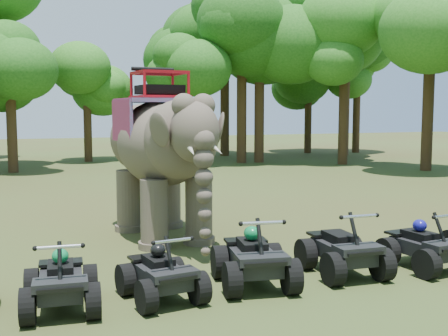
{
  "coord_description": "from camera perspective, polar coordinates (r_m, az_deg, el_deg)",
  "views": [
    {
      "loc": [
        -4.6,
        -10.77,
        3.24
      ],
      "look_at": [
        0.0,
        1.2,
        1.9
      ],
      "focal_mm": 45.0,
      "sensor_mm": 36.0,
      "label": 1
    }
  ],
  "objects": [
    {
      "name": "tree_35",
      "position": [
        42.42,
        8.56,
        6.49
      ],
      "size": [
        5.15,
        5.15,
        7.35
      ],
      "primitive_type": null,
      "color": "#195114",
      "rests_on": "ground"
    },
    {
      "name": "tree_34",
      "position": [
        34.19,
        1.81,
        8.83
      ],
      "size": [
        6.93,
        6.93,
        9.9
      ],
      "primitive_type": null,
      "color": "#195114",
      "rests_on": "ground"
    },
    {
      "name": "tree_1",
      "position": [
        32.02,
        -4.68,
        6.45
      ],
      "size": [
        4.92,
        4.92,
        7.03
      ],
      "primitive_type": null,
      "color": "#195114",
      "rests_on": "ground"
    },
    {
      "name": "ground",
      "position": [
        12.15,
        2.06,
        -9.5
      ],
      "size": [
        110.0,
        110.0,
        0.0
      ],
      "primitive_type": "plane",
      "color": "#47381E",
      "rests_on": "ground"
    },
    {
      "name": "atv_2",
      "position": [
        10.41,
        3.06,
        -8.34
      ],
      "size": [
        1.61,
        2.01,
        1.34
      ],
      "primitive_type": null,
      "rotation": [
        0.0,
        0.0,
        -0.17
      ],
      "color": "black",
      "rests_on": "ground"
    },
    {
      "name": "atv_1",
      "position": [
        9.75,
        -6.4,
        -9.87
      ],
      "size": [
        1.35,
        1.72,
        1.17
      ],
      "primitive_type": null,
      "rotation": [
        0.0,
        0.0,
        0.13
      ],
      "color": "black",
      "rests_on": "ground"
    },
    {
      "name": "atv_3",
      "position": [
        11.32,
        12.0,
        -7.35
      ],
      "size": [
        1.4,
        1.85,
        1.32
      ],
      "primitive_type": null,
      "rotation": [
        0.0,
        0.0,
        -0.06
      ],
      "color": "black",
      "rests_on": "ground"
    },
    {
      "name": "tree_2",
      "position": [
        34.53,
        3.62,
        8.73
      ],
      "size": [
        6.87,
        6.87,
        9.82
      ],
      "primitive_type": null,
      "color": "#195114",
      "rests_on": "ground"
    },
    {
      "name": "tree_30",
      "position": [
        43.46,
        13.34,
        6.88
      ],
      "size": [
        5.67,
        5.67,
        8.11
      ],
      "primitive_type": null,
      "color": "#195114",
      "rests_on": "ground"
    },
    {
      "name": "tree_27",
      "position": [
        40.73,
        12.24,
        9.01
      ],
      "size": [
        7.69,
        7.69,
        10.98
      ],
      "primitive_type": null,
      "color": "#195114",
      "rests_on": "ground"
    },
    {
      "name": "tree_4",
      "position": [
        31.66,
        20.1,
        8.25
      ],
      "size": [
        6.57,
        6.57,
        9.39
      ],
      "primitive_type": null,
      "color": "#195114",
      "rests_on": "ground"
    },
    {
      "name": "tree_3",
      "position": [
        33.91,
        12.1,
        7.9
      ],
      "size": [
        6.24,
        6.24,
        8.92
      ],
      "primitive_type": null,
      "color": "#195114",
      "rests_on": "ground"
    },
    {
      "name": "tree_29",
      "position": [
        40.02,
        -4.18,
        8.33
      ],
      "size": [
        6.85,
        6.85,
        9.79
      ],
      "primitive_type": null,
      "color": "#195114",
      "rests_on": "ground"
    },
    {
      "name": "atv_4",
      "position": [
        12.19,
        19.71,
        -6.83
      ],
      "size": [
        1.36,
        1.77,
        1.23
      ],
      "primitive_type": null,
      "rotation": [
        0.0,
        0.0,
        0.09
      ],
      "color": "black",
      "rests_on": "ground"
    },
    {
      "name": "atv_0",
      "position": [
        9.56,
        -16.27,
        -10.27
      ],
      "size": [
        1.34,
        1.74,
        1.21
      ],
      "primitive_type": null,
      "rotation": [
        0.0,
        0.0,
        -0.1
      ],
      "color": "black",
      "rests_on": "ground"
    },
    {
      "name": "elephant",
      "position": [
        14.22,
        -6.36,
        1.52
      ],
      "size": [
        2.63,
        5.27,
        4.29
      ],
      "primitive_type": null,
      "rotation": [
        0.0,
        0.0,
        0.08
      ],
      "color": "brown",
      "rests_on": "ground"
    },
    {
      "name": "tree_0",
      "position": [
        35.88,
        -13.72,
        5.85
      ],
      "size": [
        4.58,
        4.58,
        6.55
      ],
      "primitive_type": null,
      "color": "#195114",
      "rests_on": "ground"
    },
    {
      "name": "tree_25",
      "position": [
        30.79,
        -20.84,
        6.04
      ],
      "size": [
        4.88,
        4.88,
        6.98
      ],
      "primitive_type": null,
      "color": "#195114",
      "rests_on": "ground"
    },
    {
      "name": "tree_36",
      "position": [
        39.43,
        0.07,
        8.93
      ],
      "size": [
        7.39,
        7.39,
        10.56
      ],
      "primitive_type": null,
      "color": "#195114",
      "rests_on": "ground"
    }
  ]
}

